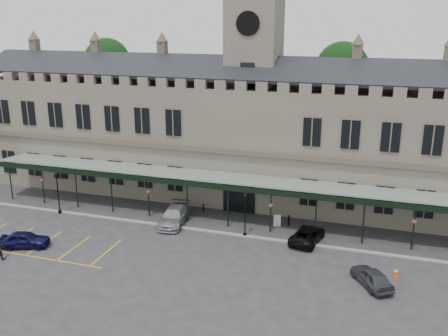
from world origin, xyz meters
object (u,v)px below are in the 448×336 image
(traffic_cone, at_px, (396,272))
(car_right_a, at_px, (372,277))
(station_building, at_px, (252,137))
(car_taxi, at_px, (174,216))
(lamp_post_mid, at_px, (245,211))
(car_van, at_px, (307,235))
(sign_board, at_px, (277,221))
(car_left_a, at_px, (25,240))
(clock_tower, at_px, (254,73))
(lamp_post_left, at_px, (58,188))

(traffic_cone, relative_size, car_right_a, 0.18)
(station_building, xyz_separation_m, car_taxi, (-5.00, -9.63, -5.70))
(lamp_post_mid, relative_size, car_van, 0.89)
(sign_board, distance_m, car_taxi, 9.62)
(station_building, height_order, car_left_a, station_building)
(station_building, relative_size, car_right_a, 15.11)
(sign_board, bearing_deg, car_van, -55.12)
(clock_tower, bearing_deg, lamp_post_left, -147.46)
(lamp_post_mid, distance_m, traffic_cone, 13.27)
(traffic_cone, bearing_deg, lamp_post_mid, 164.37)
(clock_tower, bearing_deg, traffic_cone, -43.51)
(lamp_post_left, distance_m, car_left_a, 7.83)
(sign_board, relative_size, car_van, 0.25)
(lamp_post_mid, bearing_deg, clock_tower, 101.23)
(car_left_a, distance_m, car_taxi, 13.05)
(lamp_post_mid, xyz_separation_m, car_van, (5.42, 0.55, -1.80))
(lamp_post_mid, distance_m, car_taxi, 7.30)
(lamp_post_mid, distance_m, car_van, 5.74)
(station_building, height_order, clock_tower, clock_tower)
(station_building, bearing_deg, car_right_a, -50.42)
(car_taxi, height_order, car_van, car_taxi)
(traffic_cone, bearing_deg, station_building, 136.67)
(clock_tower, relative_size, traffic_cone, 34.82)
(station_building, distance_m, sign_board, 10.35)
(station_building, height_order, lamp_post_left, station_building)
(station_building, relative_size, clock_tower, 2.42)
(lamp_post_mid, bearing_deg, lamp_post_left, -179.08)
(station_building, relative_size, lamp_post_left, 13.81)
(lamp_post_left, relative_size, car_van, 0.95)
(lamp_post_left, xyz_separation_m, traffic_cone, (31.49, -3.23, -2.23))
(car_taxi, relative_size, car_van, 1.15)
(station_building, height_order, sign_board, station_building)
(lamp_post_mid, relative_size, car_taxi, 0.78)
(traffic_cone, relative_size, car_taxi, 0.14)
(sign_board, height_order, car_van, car_van)
(lamp_post_mid, xyz_separation_m, traffic_cone, (12.62, -3.53, -2.09))
(station_building, bearing_deg, traffic_cone, -43.33)
(car_van, bearing_deg, lamp_post_mid, 16.07)
(station_building, height_order, traffic_cone, station_building)
(clock_tower, xyz_separation_m, car_taxi, (-5.00, -9.71, -12.35))
(car_taxi, bearing_deg, station_building, 56.15)
(clock_tower, bearing_deg, car_van, -52.81)
(clock_tower, distance_m, car_right_a, 23.95)
(lamp_post_left, bearing_deg, car_van, 2.00)
(car_left_a, xyz_separation_m, car_van, (22.49, 8.23, -0.05))
(clock_tower, height_order, lamp_post_mid, clock_tower)
(car_left_a, relative_size, car_taxi, 0.77)
(station_building, distance_m, clock_tower, 6.64)
(car_van, bearing_deg, traffic_cone, 160.79)
(station_building, distance_m, lamp_post_left, 20.25)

